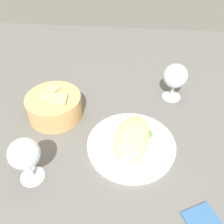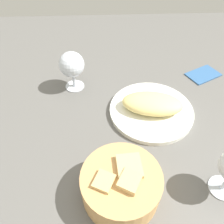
{
  "view_description": "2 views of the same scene",
  "coord_description": "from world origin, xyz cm",
  "px_view_note": "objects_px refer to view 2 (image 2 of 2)",
  "views": [
    {
      "loc": [
        -50.07,
        -1.24,
        52.55
      ],
      "look_at": [
        2.7,
        3.68,
        3.94
      ],
      "focal_mm": 39.63,
      "sensor_mm": 36.0,
      "label": 1
    },
    {
      "loc": [
        6.79,
        42.09,
        47.15
      ],
      "look_at": [
        4.91,
        0.43,
        3.62
      ],
      "focal_mm": 36.08,
      "sensor_mm": 36.0,
      "label": 2
    }
  ],
  "objects_px": {
    "plate": "(151,111)",
    "folded_napkin": "(203,74)",
    "wine_glass_near": "(72,66)",
    "bread_basket": "(121,184)"
  },
  "relations": [
    {
      "from": "plate",
      "to": "folded_napkin",
      "type": "xyz_separation_m",
      "value": [
        -0.21,
        -0.17,
        -0.0
      ]
    },
    {
      "from": "plate",
      "to": "wine_glass_near",
      "type": "xyz_separation_m",
      "value": [
        0.23,
        -0.13,
        0.07
      ]
    },
    {
      "from": "bread_basket",
      "to": "folded_napkin",
      "type": "height_order",
      "value": "bread_basket"
    },
    {
      "from": "folded_napkin",
      "to": "bread_basket",
      "type": "bearing_deg",
      "value": 25.15
    },
    {
      "from": "wine_glass_near",
      "to": "plate",
      "type": "bearing_deg",
      "value": 150.9
    },
    {
      "from": "plate",
      "to": "wine_glass_near",
      "type": "height_order",
      "value": "wine_glass_near"
    },
    {
      "from": "bread_basket",
      "to": "wine_glass_near",
      "type": "bearing_deg",
      "value": -71.15
    },
    {
      "from": "plate",
      "to": "folded_napkin",
      "type": "relative_size",
      "value": 2.17
    },
    {
      "from": "plate",
      "to": "bread_basket",
      "type": "bearing_deg",
      "value": 66.08
    },
    {
      "from": "plate",
      "to": "bread_basket",
      "type": "height_order",
      "value": "bread_basket"
    }
  ]
}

